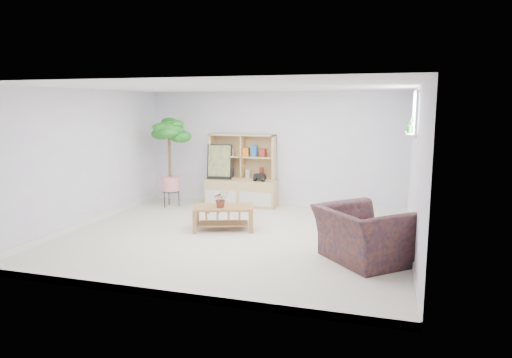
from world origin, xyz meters
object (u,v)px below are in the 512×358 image
(storage_unit, at_px, (241,171))
(coffee_table, at_px, (223,218))
(floor_tree, at_px, (170,163))
(armchair, at_px, (363,231))

(storage_unit, distance_m, coffee_table, 1.99)
(coffee_table, distance_m, floor_tree, 2.32)
(coffee_table, height_order, floor_tree, floor_tree)
(storage_unit, height_order, armchair, storage_unit)
(armchair, bearing_deg, floor_tree, 18.20)
(storage_unit, xyz_separation_m, armchair, (2.70, -2.85, -0.33))
(coffee_table, distance_m, armchair, 2.58)
(floor_tree, height_order, armchair, floor_tree)
(storage_unit, distance_m, floor_tree, 1.50)
(coffee_table, xyz_separation_m, floor_tree, (-1.71, 1.39, 0.73))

